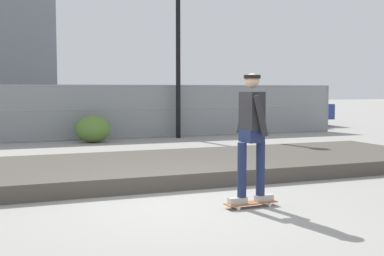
% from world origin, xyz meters
% --- Properties ---
extents(ground_plane, '(120.00, 120.00, 0.00)m').
position_xyz_m(ground_plane, '(0.00, 0.00, 0.00)').
color(ground_plane, gray).
extents(gravel_berm, '(12.86, 3.44, 0.28)m').
position_xyz_m(gravel_berm, '(0.00, 2.75, 0.14)').
color(gravel_berm, '#4C473F').
rests_on(gravel_berm, ground_plane).
extents(skateboard, '(0.81, 0.24, 0.07)m').
position_xyz_m(skateboard, '(0.75, -0.39, 0.06)').
color(skateboard, '#9E5B33').
rests_on(skateboard, ground_plane).
extents(skater, '(0.72, 0.59, 1.86)m').
position_xyz_m(skater, '(0.75, -0.39, 1.14)').
color(skater, '#B2ADA8').
rests_on(skater, skateboard).
extents(chain_fence, '(19.31, 0.06, 1.85)m').
position_xyz_m(chain_fence, '(0.00, 9.89, 0.93)').
color(chain_fence, gray).
rests_on(chain_fence, ground_plane).
extents(street_lamp, '(0.44, 0.44, 7.25)m').
position_xyz_m(street_lamp, '(3.15, 9.56, 4.47)').
color(street_lamp, black).
rests_on(street_lamp, ground_plane).
extents(parked_car_mid, '(4.42, 1.99, 1.66)m').
position_xyz_m(parked_car_mid, '(2.75, 12.62, 0.84)').
color(parked_car_mid, black).
rests_on(parked_car_mid, ground_plane).
extents(parked_car_far, '(4.49, 2.13, 1.66)m').
position_xyz_m(parked_car_far, '(9.41, 13.06, 0.84)').
color(parked_car_far, navy).
rests_on(parked_car_far, ground_plane).
extents(shrub_center, '(1.12, 0.92, 0.86)m').
position_xyz_m(shrub_center, '(0.13, 9.17, 0.43)').
color(shrub_center, '#567A33').
rests_on(shrub_center, ground_plane).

